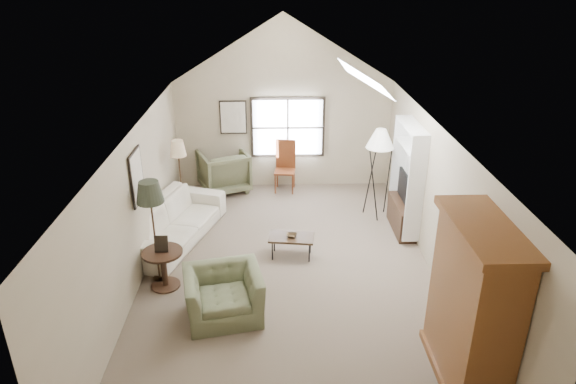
{
  "coord_description": "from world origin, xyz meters",
  "views": [
    {
      "loc": [
        -0.24,
        -7.49,
        4.92
      ],
      "look_at": [
        0.0,
        0.4,
        1.4
      ],
      "focal_mm": 32.0,
      "sensor_mm": 36.0,
      "label": 1
    }
  ],
  "objects_px": {
    "side_table": "(164,269)",
    "armoire": "(473,305)",
    "armchair_near": "(223,294)",
    "side_chair": "(285,167)",
    "coffee_table": "(292,246)",
    "armchair_far": "(224,171)",
    "sofa": "(174,221)"
  },
  "relations": [
    {
      "from": "side_table",
      "to": "armoire",
      "type": "bearing_deg",
      "value": -26.88
    },
    {
      "from": "armoire",
      "to": "side_table",
      "type": "xyz_separation_m",
      "value": [
        -4.24,
        2.15,
        -0.77
      ]
    },
    {
      "from": "armchair_near",
      "to": "side_chair",
      "type": "relative_size",
      "value": 0.95
    },
    {
      "from": "coffee_table",
      "to": "side_table",
      "type": "xyz_separation_m",
      "value": [
        -2.13,
        -0.89,
        0.13
      ]
    },
    {
      "from": "armoire",
      "to": "armchair_far",
      "type": "bearing_deg",
      "value": 120.45
    },
    {
      "from": "side_table",
      "to": "armchair_far",
      "type": "bearing_deg",
      "value": 80.59
    },
    {
      "from": "armchair_far",
      "to": "side_chair",
      "type": "distance_m",
      "value": 1.43
    },
    {
      "from": "armoire",
      "to": "sofa",
      "type": "xyz_separation_m",
      "value": [
        -4.34,
        3.75,
        -0.71
      ]
    },
    {
      "from": "armoire",
      "to": "armchair_near",
      "type": "distance_m",
      "value": 3.55
    },
    {
      "from": "coffee_table",
      "to": "side_chair",
      "type": "relative_size",
      "value": 0.68
    },
    {
      "from": "armoire",
      "to": "side_table",
      "type": "bearing_deg",
      "value": 153.12
    },
    {
      "from": "armchair_near",
      "to": "side_table",
      "type": "height_order",
      "value": "armchair_near"
    },
    {
      "from": "armchair_near",
      "to": "side_chair",
      "type": "bearing_deg",
      "value": 65.79
    },
    {
      "from": "armoire",
      "to": "armchair_near",
      "type": "relative_size",
      "value": 1.94
    },
    {
      "from": "armoire",
      "to": "sofa",
      "type": "relative_size",
      "value": 0.83
    },
    {
      "from": "armchair_near",
      "to": "side_chair",
      "type": "distance_m",
      "value": 4.81
    },
    {
      "from": "armoire",
      "to": "coffee_table",
      "type": "relative_size",
      "value": 2.73
    },
    {
      "from": "sofa",
      "to": "side_table",
      "type": "relative_size",
      "value": 3.99
    },
    {
      "from": "side_chair",
      "to": "coffee_table",
      "type": "bearing_deg",
      "value": -81.67
    },
    {
      "from": "coffee_table",
      "to": "side_chair",
      "type": "bearing_deg",
      "value": 90.93
    },
    {
      "from": "armoire",
      "to": "sofa",
      "type": "distance_m",
      "value": 5.78
    },
    {
      "from": "side_chair",
      "to": "armchair_far",
      "type": "bearing_deg",
      "value": -175.04
    },
    {
      "from": "side_table",
      "to": "side_chair",
      "type": "distance_m",
      "value": 4.42
    },
    {
      "from": "coffee_table",
      "to": "armchair_near",
      "type": "bearing_deg",
      "value": -122.87
    },
    {
      "from": "side_chair",
      "to": "sofa",
      "type": "bearing_deg",
      "value": -126.23
    },
    {
      "from": "sofa",
      "to": "coffee_table",
      "type": "distance_m",
      "value": 2.35
    },
    {
      "from": "coffee_table",
      "to": "side_chair",
      "type": "height_order",
      "value": "side_chair"
    },
    {
      "from": "armchair_far",
      "to": "side_chair",
      "type": "xyz_separation_m",
      "value": [
        1.43,
        -0.06,
        0.11
      ]
    },
    {
      "from": "armchair_far",
      "to": "coffee_table",
      "type": "height_order",
      "value": "armchair_far"
    },
    {
      "from": "armchair_near",
      "to": "armchair_far",
      "type": "bearing_deg",
      "value": 82.97
    },
    {
      "from": "sofa",
      "to": "armchair_far",
      "type": "distance_m",
      "value": 2.47
    },
    {
      "from": "armoire",
      "to": "coffee_table",
      "type": "bearing_deg",
      "value": 124.78
    }
  ]
}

